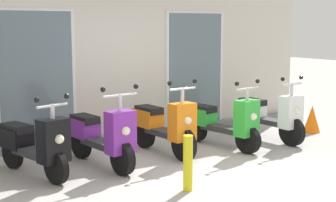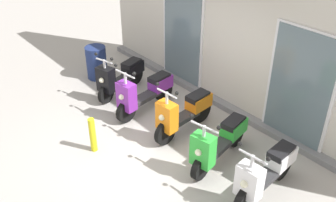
{
  "view_description": "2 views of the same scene",
  "coord_description": "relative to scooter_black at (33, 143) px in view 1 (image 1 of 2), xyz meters",
  "views": [
    {
      "loc": [
        -3.92,
        -5.61,
        2.02
      ],
      "look_at": [
        -0.04,
        0.71,
        0.89
      ],
      "focal_mm": 52.83,
      "sensor_mm": 36.0,
      "label": 1
    },
    {
      "loc": [
        4.59,
        -3.31,
        4.56
      ],
      "look_at": [
        -0.28,
        0.8,
        0.65
      ],
      "focal_mm": 40.92,
      "sensor_mm": 36.0,
      "label": 2
    }
  ],
  "objects": [
    {
      "name": "curb_bollard",
      "position": [
        1.44,
        -1.59,
        -0.1
      ],
      "size": [
        0.12,
        0.12,
        0.7
      ],
      "primitive_type": "cylinder",
      "color": "yellow",
      "rests_on": "ground_plane"
    },
    {
      "name": "ground_plane",
      "position": [
        2.07,
        -0.88,
        -0.45
      ],
      "size": [
        40.0,
        40.0,
        0.0
      ],
      "primitive_type": "plane",
      "color": "#A8A39E"
    },
    {
      "name": "scooter_orange",
      "position": [
        2.1,
        0.07,
        0.02
      ],
      "size": [
        0.55,
        1.56,
        1.23
      ],
      "color": "black",
      "rests_on": "ground_plane"
    },
    {
      "name": "traffic_cone",
      "position": [
        5.37,
        -0.01,
        -0.19
      ],
      "size": [
        0.32,
        0.32,
        0.52
      ],
      "primitive_type": "cone",
      "color": "orange",
      "rests_on": "ground_plane"
    },
    {
      "name": "scooter_green",
      "position": [
        3.16,
        -0.05,
        -0.01
      ],
      "size": [
        0.68,
        1.59,
        1.18
      ],
      "color": "black",
      "rests_on": "ground_plane"
    },
    {
      "name": "storefront_facade",
      "position": [
        2.07,
        1.6,
        1.36
      ],
      "size": [
        8.31,
        0.5,
        3.76
      ],
      "color": "beige",
      "rests_on": "ground_plane"
    },
    {
      "name": "scooter_purple",
      "position": [
        0.97,
        -0.04,
        0.0
      ],
      "size": [
        0.62,
        1.62,
        1.23
      ],
      "color": "black",
      "rests_on": "ground_plane"
    },
    {
      "name": "scooter_white",
      "position": [
        4.19,
        -0.08,
        -0.0
      ],
      "size": [
        0.54,
        1.56,
        1.19
      ],
      "color": "black",
      "rests_on": "ground_plane"
    },
    {
      "name": "scooter_black",
      "position": [
        0.0,
        0.0,
        0.0
      ],
      "size": [
        0.72,
        1.49,
        1.16
      ],
      "color": "black",
      "rests_on": "ground_plane"
    }
  ]
}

